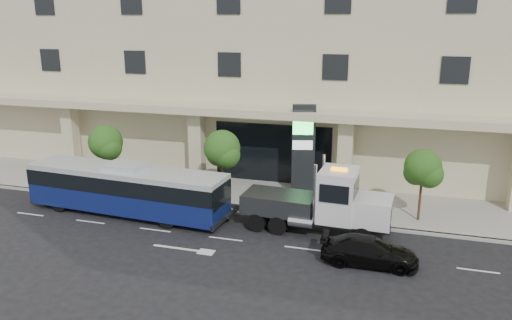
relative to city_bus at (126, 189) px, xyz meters
The scene contains 11 objects.
ground 6.77m from the city_bus, ahead, with size 120.00×120.00×0.00m, color black.
sidewalk 8.31m from the city_bus, 36.32° to the left, with size 120.00×6.00×0.15m, color gray.
curb 7.00m from the city_bus, 15.63° to the left, with size 120.00×0.30×0.15m, color gray.
convention_center 18.64m from the city_bus, 66.66° to the left, with size 60.00×17.60×20.00m.
tree_left 5.07m from the city_bus, 134.60° to the left, with size 2.27×2.20×4.22m.
tree_mid 6.00m from the city_bus, 36.67° to the left, with size 2.28×2.20×4.38m.
tree_right 16.54m from the city_bus, 12.03° to the left, with size 2.10×2.00×4.04m.
city_bus is the anchor object (origin of this frame).
tow_truck 11.20m from the city_bus, ahead, with size 8.81×2.56×4.00m.
black_sedan 14.06m from the city_bus, ahead, with size 1.79×4.40×1.28m, color black.
signage_pylon 10.92m from the city_bus, 33.20° to the left, with size 1.50×0.85×5.73m.
Camera 1 is at (8.14, -23.64, 10.78)m, focal length 35.00 mm.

